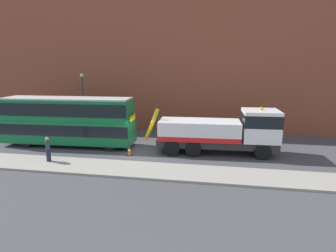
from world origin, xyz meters
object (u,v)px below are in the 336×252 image
Objects in this scene: recovery_tow_truck at (223,131)px; pedestrian_onlooker at (48,150)px; traffic_cone_near_bus at (129,151)px; double_decker_bus at (68,120)px; street_lamp at (83,97)px.

recovery_tow_truck reaches higher than pedestrian_onlooker.
pedestrian_onlooker is 2.38× the size of traffic_cone_near_bus.
double_decker_bus is 4.60m from pedestrian_onlooker.
pedestrian_onlooker is 0.29× the size of street_lamp.
street_lamp is (-13.88, 5.23, 1.71)m from recovery_tow_truck.
recovery_tow_truck is 1.75× the size of street_lamp.
pedestrian_onlooker is at bearing -81.58° from double_decker_bus.
double_decker_bus reaches higher than traffic_cone_near_bus.
pedestrian_onlooker is at bearing -152.05° from traffic_cone_near_bus.
street_lamp is at bearing 135.06° from traffic_cone_near_bus.
double_decker_bus is at bearing 163.43° from traffic_cone_near_bus.
recovery_tow_truck is 14.93m from street_lamp.
street_lamp is at bearing 100.61° from double_decker_bus.
double_decker_bus is at bearing 63.66° from pedestrian_onlooker.
recovery_tow_truck is at bearing -20.66° from street_lamp.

